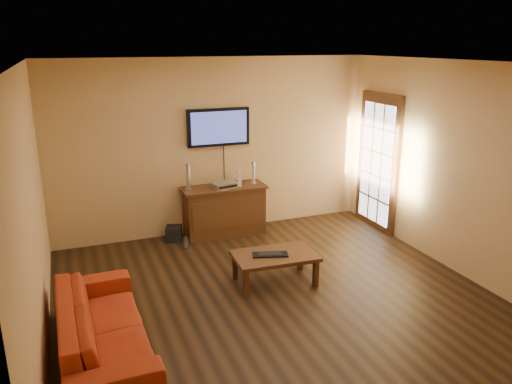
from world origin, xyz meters
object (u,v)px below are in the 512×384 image
speaker_right (253,174)px  keyboard (270,254)px  subwoofer (174,234)px  bottle (186,243)px  game_console (240,178)px  television (219,127)px  av_receiver (224,185)px  media_console (224,210)px  speaker_left (188,178)px  coffee_table (275,258)px  sofa (102,319)px

speaker_right → keyboard: 1.95m
subwoofer → bottle: (0.10, -0.38, -0.02)m
speaker_right → game_console: size_ratio=1.52×
game_console → television: bearing=152.1°
television → speaker_right: (0.49, -0.21, -0.72)m
av_receiver → media_console: bearing=62.4°
speaker_left → subwoofer: 0.88m
coffee_table → keyboard: bearing=-168.7°
game_console → av_receiver: bearing=-160.8°
coffee_table → av_receiver: bearing=93.1°
speaker_left → subwoofer: speaker_left is taller
media_console → subwoofer: (-0.80, 0.01, -0.28)m
television → speaker_right: bearing=-23.4°
media_console → television: bearing=90.0°
subwoofer → bottle: subwoofer is taller
sofa → bottle: sofa is taller
media_console → speaker_left: (-0.55, 0.02, 0.57)m
sofa → speaker_left: (1.50, 2.63, 0.57)m
sofa → game_console: bearing=-43.0°
av_receiver → keyboard: 1.82m
media_console → game_console: (0.25, -0.03, 0.50)m
sofa → speaker_left: speaker_left is taller
game_console → keyboard: (-0.23, -1.79, -0.50)m
media_console → game_console: size_ratio=5.65×
bottle → subwoofer: bearing=104.5°
television → speaker_right: size_ratio=2.78×
subwoofer → bottle: bearing=-56.5°
keyboard → speaker_right: bearing=75.4°
television → bottle: television is taller
sofa → av_receiver: 3.30m
speaker_right → bottle: 1.51m
coffee_table → game_console: (0.17, 1.77, 0.56)m
media_console → speaker_right: (0.49, -0.00, 0.55)m
speaker_left → av_receiver: size_ratio=1.10×
television → game_console: bearing=-43.8°
keyboard → coffee_table: bearing=11.3°
game_console → sofa: bearing=-115.8°
subwoofer → sofa: bearing=-96.4°
av_receiver → subwoofer: av_receiver is taller
television → keyboard: 2.39m
speaker_left → game_console: speaker_left is taller
speaker_left → subwoofer: bearing=-178.0°
sofa → bottle: size_ratio=10.44×
bottle → keyboard: 1.65m
coffee_table → subwoofer: (-0.89, 1.81, -0.22)m
media_console → sofa: (-2.05, -2.61, 0.00)m
speaker_right → av_receiver: (-0.50, -0.04, -0.12)m
coffee_table → sofa: 2.28m
subwoofer → keyboard: bearing=-46.9°
av_receiver → bottle: (-0.69, -0.32, -0.73)m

